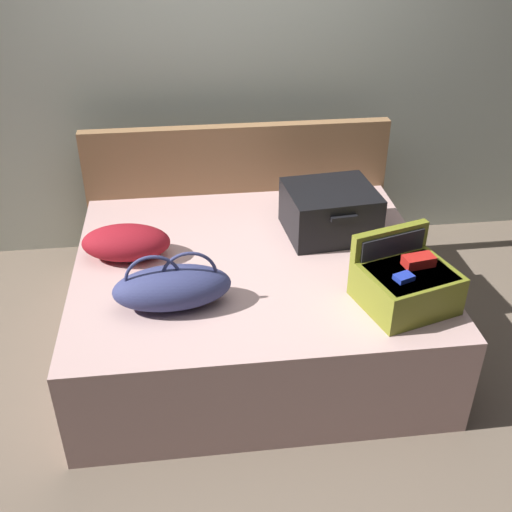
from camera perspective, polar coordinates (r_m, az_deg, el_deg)
ground_plane at (r=3.35m, az=0.58°, el=-12.10°), size 12.00×12.00×0.00m
back_wall at (r=4.17m, az=-2.38°, el=17.73°), size 8.00×0.10×2.60m
bed at (r=3.47m, az=-0.24°, el=-4.22°), size 1.90×1.63×0.55m
headboard at (r=4.08m, az=-1.66°, el=5.39°), size 1.94×0.08×1.00m
hard_case_large at (r=3.53m, az=6.84°, el=4.18°), size 0.53×0.49×0.27m
hard_case_medium at (r=3.01m, az=13.69°, el=-2.40°), size 0.50×0.48×0.33m
duffel_bag at (r=2.94m, az=-7.76°, el=-2.86°), size 0.58×0.30×0.29m
pillow_near_headboard at (r=3.36m, az=-11.93°, el=1.23°), size 0.50×0.31×0.18m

